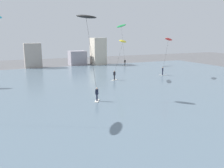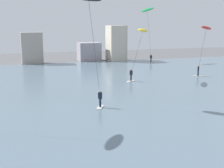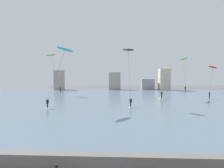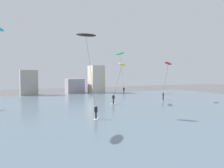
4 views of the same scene
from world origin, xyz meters
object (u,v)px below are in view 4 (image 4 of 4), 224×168
object	(u,v)px
kitesurfer_green	(120,57)
kitesurfer_yellow	(121,67)
kitesurfer_black	(87,44)
kitesurfer_red	(167,68)

from	to	relation	value
kitesurfer_green	kitesurfer_yellow	xyz separation A→B (m)	(-9.03, -18.11, -3.07)
kitesurfer_yellow	kitesurfer_black	bearing A→B (deg)	-135.56
kitesurfer_green	kitesurfer_black	bearing A→B (deg)	-123.89
kitesurfer_red	kitesurfer_yellow	distance (m)	9.15
kitesurfer_red	kitesurfer_green	size ratio (longest dim) A/B	0.69
kitesurfer_black	kitesurfer_green	distance (m)	32.67
kitesurfer_yellow	kitesurfer_green	bearing A→B (deg)	63.50
kitesurfer_black	kitesurfer_green	size ratio (longest dim) A/B	0.95
kitesurfer_green	kitesurfer_red	bearing A→B (deg)	-89.74
kitesurfer_black	kitesurfer_green	xyz separation A→B (m)	(18.21, 27.11, 0.56)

